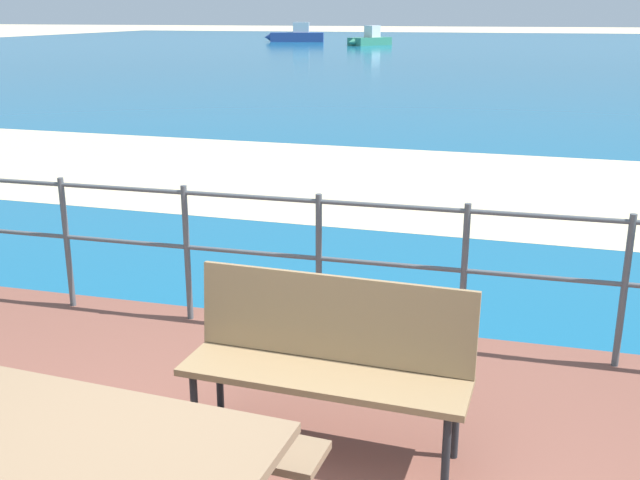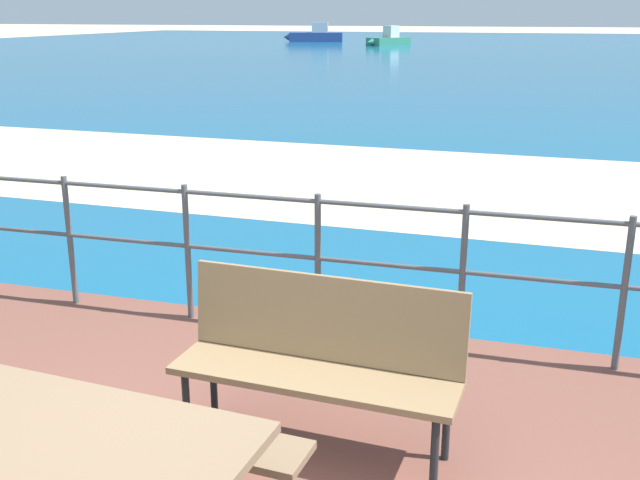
{
  "view_description": "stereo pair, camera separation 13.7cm",
  "coord_description": "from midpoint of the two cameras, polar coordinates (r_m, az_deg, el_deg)",
  "views": [
    {
      "loc": [
        1.27,
        -2.29,
        2.23
      ],
      "look_at": [
        -0.06,
        2.64,
        0.67
      ],
      "focal_mm": 41.9,
      "sensor_mm": 36.0,
      "label": 1
    },
    {
      "loc": [
        1.4,
        -2.25,
        2.23
      ],
      "look_at": [
        -0.06,
        2.64,
        0.67
      ],
      "focal_mm": 41.9,
      "sensor_mm": 36.0,
      "label": 2
    }
  ],
  "objects": [
    {
      "name": "park_bench",
      "position": [
        3.82,
        1.0,
        -8.48
      ],
      "size": [
        1.48,
        0.5,
        0.89
      ],
      "rotation": [
        0.0,
        0.0,
        -0.05
      ],
      "color": "#8C704C",
      "rests_on": "patio_paving"
    },
    {
      "name": "beach_strip",
      "position": [
        10.24,
        8.76,
        4.29
      ],
      "size": [
        54.12,
        6.42,
        0.01
      ],
      "primitive_type": "cube",
      "rotation": [
        0.0,
        0.0,
        -0.03
      ],
      "color": "beige",
      "rests_on": "ground"
    },
    {
      "name": "boat_mid",
      "position": [
        59.19,
        -0.31,
        15.35
      ],
      "size": [
        4.6,
        1.81,
        1.45
      ],
      "rotation": [
        0.0,
        0.0,
        3.36
      ],
      "color": "#2D478C",
      "rests_on": "sea_water"
    },
    {
      "name": "sea_water",
      "position": [
        42.35,
        15.23,
        13.46
      ],
      "size": [
        90.0,
        90.0,
        0.01
      ],
      "primitive_type": "cube",
      "color": "#145B84",
      "rests_on": "ground"
    },
    {
      "name": "picnic_table",
      "position": [
        2.98,
        -18.39,
        -16.66
      ],
      "size": [
        1.61,
        1.53,
        0.74
      ],
      "rotation": [
        0.0,
        0.0,
        -0.08
      ],
      "color": "#7A6047",
      "rests_on": "patio_paving"
    },
    {
      "name": "boat_far",
      "position": [
        53.18,
        5.32,
        15.0
      ],
      "size": [
        2.74,
        3.56,
        1.31
      ],
      "rotation": [
        0.0,
        0.0,
        4.16
      ],
      "color": "#338466",
      "rests_on": "sea_water"
    },
    {
      "name": "railing_fence",
      "position": [
        5.09,
        0.6,
        -0.69
      ],
      "size": [
        5.94,
        0.04,
        1.01
      ],
      "color": "#4C5156",
      "rests_on": "patio_paving"
    }
  ]
}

